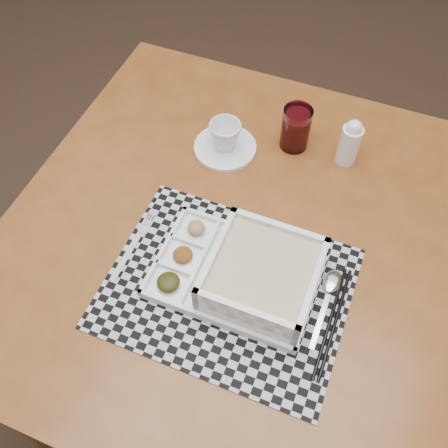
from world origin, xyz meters
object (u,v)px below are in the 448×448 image
(cup, at_px, (225,136))
(juice_glass, at_px, (296,129))
(creamer_bottle, at_px, (350,142))
(dining_table, at_px, (245,254))
(serving_tray, at_px, (254,276))

(cup, relative_size, juice_glass, 0.69)
(juice_glass, xyz_separation_m, creamer_bottle, (0.13, 0.01, 0.01))
(creamer_bottle, bearing_deg, dining_table, -111.33)
(cup, distance_m, juice_glass, 0.17)
(serving_tray, xyz_separation_m, creamer_bottle, (0.05, 0.40, 0.02))
(serving_tray, xyz_separation_m, cup, (-0.22, 0.30, 0.01))
(dining_table, height_order, serving_tray, serving_tray)
(dining_table, xyz_separation_m, cup, (-0.15, 0.20, 0.12))
(dining_table, bearing_deg, cup, 127.18)
(cup, xyz_separation_m, juice_glass, (0.14, 0.09, 0.01))
(serving_tray, bearing_deg, juice_glass, 101.10)
(dining_table, bearing_deg, creamer_bottle, 68.67)
(cup, xyz_separation_m, creamer_bottle, (0.27, 0.10, 0.01))
(juice_glass, distance_m, creamer_bottle, 0.13)
(creamer_bottle, bearing_deg, juice_glass, -175.42)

